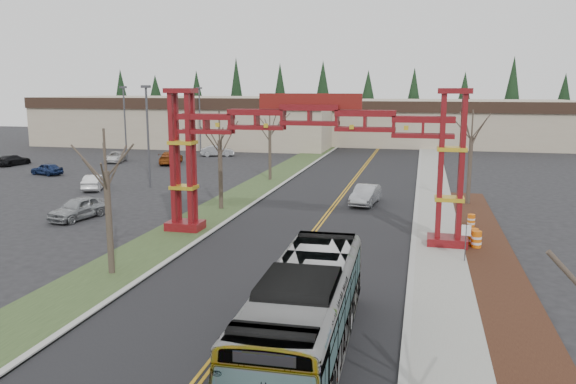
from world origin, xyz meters
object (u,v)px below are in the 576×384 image
(parked_car_mid_b, at_px, (47,169))
(parked_car_far_a, at_px, (218,151))
(transit_bus, at_px, (305,313))
(light_pole_near, at_px, (148,129))
(retail_building_west, at_px, (195,120))
(bare_tree_median_far, at_px, (270,131))
(barrel_mid, at_px, (473,238))
(silver_sedan, at_px, (366,195))
(light_pole_far, at_px, (200,115))
(bare_tree_median_near, at_px, (106,172))
(parked_car_far_b, at_px, (116,157))
(light_pole_mid, at_px, (125,118))
(bare_tree_right_far, at_px, (472,137))
(gateway_arch, at_px, (310,139))
(parked_car_mid_a, at_px, (171,158))
(barrel_north, at_px, (471,221))
(street_sign, at_px, (466,236))
(parked_car_near_b, at_px, (95,182))
(bare_tree_median_mid, at_px, (220,141))
(retail_building_east, at_px, (447,122))
(parked_car_far_c, at_px, (13,160))
(parked_car_near_a, at_px, (78,208))
(barrel_south, at_px, (476,240))

(parked_car_mid_b, distance_m, parked_car_far_a, 22.66)
(transit_bus, xyz_separation_m, light_pole_near, (-20.53, 28.96, 3.69))
(retail_building_west, relative_size, parked_car_far_a, 10.47)
(bare_tree_median_far, xyz_separation_m, barrel_mid, (17.45, -19.85, -4.29))
(silver_sedan, height_order, light_pole_far, light_pole_far)
(bare_tree_median_near, height_order, barrel_mid, bare_tree_median_near)
(parked_car_far_b, relative_size, light_pole_mid, 0.49)
(retail_building_west, relative_size, bare_tree_median_near, 6.51)
(parked_car_far_a, xyz_separation_m, bare_tree_right_far, (29.98, -25.13, 4.52))
(gateway_arch, bearing_deg, parked_car_mid_a, 127.89)
(gateway_arch, bearing_deg, barrel_north, 27.10)
(bare_tree_median_far, xyz_separation_m, street_sign, (16.77, -23.26, -3.35))
(barrel_north, bearing_deg, silver_sedan, 141.20)
(silver_sedan, height_order, light_pole_near, light_pole_near)
(gateway_arch, height_order, light_pole_mid, light_pole_mid)
(parked_car_near_b, distance_m, light_pole_far, 29.96)
(bare_tree_median_near, relative_size, light_pole_near, 0.77)
(bare_tree_median_far, height_order, barrel_north, bare_tree_median_far)
(retail_building_west, height_order, parked_car_mid_a, retail_building_west)
(parked_car_near_b, bearing_deg, bare_tree_median_mid, 140.68)
(gateway_arch, xyz_separation_m, retail_building_east, (10.00, 61.95, -2.47))
(parked_car_far_c, relative_size, light_pole_mid, 0.48)
(parked_car_far_a, bearing_deg, parked_car_mid_a, 145.07)
(bare_tree_median_far, xyz_separation_m, light_pole_near, (-9.63, -6.28, 0.47))
(parked_car_near_a, bearing_deg, bare_tree_right_far, 34.02)
(bare_tree_right_far, bearing_deg, transit_bus, -104.48)
(barrel_south, bearing_deg, retail_building_west, 126.20)
(parked_car_far_c, bearing_deg, light_pole_far, -125.62)
(gateway_arch, xyz_separation_m, parked_car_far_a, (-19.98, 37.68, -5.26))
(gateway_arch, distance_m, bare_tree_median_near, 11.87)
(light_pole_far, relative_size, street_sign, 4.41)
(bare_tree_median_far, distance_m, barrel_south, 27.26)
(parked_car_near_a, height_order, light_pole_mid, light_pole_mid)
(bare_tree_median_near, bearing_deg, transit_bus, -29.72)
(silver_sedan, xyz_separation_m, parked_car_near_a, (-18.74, -9.67, 0.02))
(parked_car_mid_b, bearing_deg, bare_tree_right_far, 96.86)
(silver_sedan, bearing_deg, bare_tree_median_near, -110.07)
(parked_car_near_a, distance_m, barrel_south, 26.07)
(gateway_arch, distance_m, light_pole_near, 22.53)
(transit_bus, bearing_deg, bare_tree_median_mid, 115.44)
(transit_bus, xyz_separation_m, parked_car_near_a, (-19.36, 16.18, -0.84))
(gateway_arch, relative_size, light_pole_near, 1.99)
(parked_car_near_b, bearing_deg, light_pole_mid, -87.41)
(parked_car_far_b, xyz_separation_m, light_pole_far, (6.17, 12.03, 4.59))
(parked_car_far_c, xyz_separation_m, light_pole_near, (22.43, -9.60, 4.66))
(bare_tree_median_mid, distance_m, barrel_north, 18.35)
(parked_car_far_a, relative_size, light_pole_far, 0.49)
(parked_car_near_a, bearing_deg, gateway_arch, 6.58)
(parked_car_mid_a, bearing_deg, transit_bus, 105.85)
(parked_car_far_a, height_order, light_pole_far, light_pole_far)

